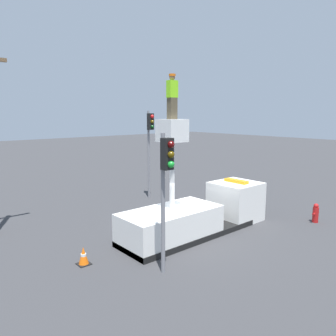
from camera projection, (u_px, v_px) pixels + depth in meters
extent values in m
plane|color=#38383A|center=(189.00, 235.00, 14.45)|extent=(120.00, 120.00, 0.00)
cube|color=black|center=(189.00, 232.00, 14.44)|extent=(6.51, 2.14, 0.24)
cube|color=white|center=(170.00, 225.00, 13.65)|extent=(4.36, 2.08, 1.37)
cube|color=white|center=(236.00, 201.00, 16.39)|extent=(2.15, 2.08, 1.92)
cube|color=black|center=(249.00, 190.00, 17.02)|extent=(0.03, 1.76, 0.77)
cube|color=orange|center=(236.00, 181.00, 16.22)|extent=(0.36, 1.25, 0.14)
cylinder|color=silver|center=(172.00, 175.00, 13.35)|extent=(0.22, 0.22, 2.90)
cube|color=white|center=(172.00, 131.00, 13.06)|extent=(0.97, 0.97, 0.90)
cube|color=brown|center=(172.00, 108.00, 12.92)|extent=(0.34, 0.26, 0.84)
cube|color=#8CEA1E|center=(172.00, 89.00, 12.79)|extent=(0.40, 0.26, 0.66)
sphere|color=#9E704C|center=(172.00, 77.00, 12.72)|extent=(0.23, 0.23, 0.23)
cylinder|color=orange|center=(172.00, 75.00, 12.71)|extent=(0.26, 0.26, 0.09)
cylinder|color=gray|center=(163.00, 205.00, 10.68)|extent=(0.14, 0.14, 4.69)
cube|color=black|center=(167.00, 154.00, 10.24)|extent=(0.34, 0.28, 1.00)
sphere|color=#490707|center=(171.00, 144.00, 10.05)|extent=(0.22, 0.22, 0.22)
sphere|color=#503C07|center=(171.00, 154.00, 10.10)|extent=(0.22, 0.22, 0.22)
sphere|color=green|center=(171.00, 164.00, 10.15)|extent=(0.22, 0.22, 0.22)
cylinder|color=gray|center=(149.00, 155.00, 20.50)|extent=(0.14, 0.14, 5.46)
cube|color=black|center=(150.00, 122.00, 20.00)|extent=(0.34, 0.28, 1.00)
sphere|color=red|center=(152.00, 116.00, 19.81)|extent=(0.22, 0.22, 0.22)
sphere|color=#503C07|center=(152.00, 122.00, 19.86)|extent=(0.22, 0.22, 0.22)
sphere|color=#083710|center=(152.00, 127.00, 19.91)|extent=(0.22, 0.22, 0.22)
cylinder|color=red|center=(315.00, 215.00, 16.07)|extent=(0.28, 0.28, 0.76)
sphere|color=red|center=(316.00, 206.00, 16.00)|extent=(0.24, 0.24, 0.24)
cylinder|color=red|center=(314.00, 214.00, 15.93)|extent=(0.12, 0.11, 0.11)
cylinder|color=red|center=(317.00, 213.00, 16.19)|extent=(0.12, 0.11, 0.11)
cube|color=black|center=(84.00, 264.00, 11.62)|extent=(0.44, 0.44, 0.03)
cone|color=orange|center=(83.00, 256.00, 11.57)|extent=(0.37, 0.37, 0.65)
cylinder|color=white|center=(83.00, 255.00, 11.57)|extent=(0.19, 0.19, 0.09)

